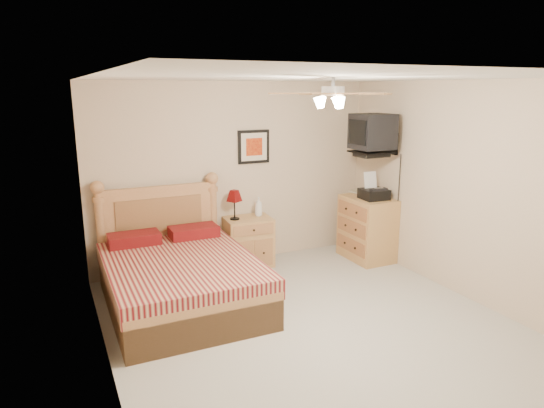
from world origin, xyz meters
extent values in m
plane|color=#A7A397|center=(0.00, 0.00, 0.00)|extent=(4.50, 4.50, 0.00)
cube|color=white|center=(0.00, 0.00, 2.50)|extent=(4.00, 4.50, 0.04)
cube|color=#C6AF92|center=(0.00, 2.25, 1.25)|extent=(4.00, 0.04, 2.50)
cube|color=#C6AF92|center=(0.00, -2.25, 1.25)|extent=(4.00, 0.04, 2.50)
cube|color=#C6AF92|center=(-2.00, 0.00, 1.25)|extent=(0.04, 4.50, 2.50)
cube|color=#C6AF92|center=(2.00, 0.00, 1.25)|extent=(0.04, 4.50, 2.50)
cube|color=tan|center=(0.08, 2.00, 0.34)|extent=(0.66, 0.52, 0.68)
imported|color=white|center=(0.26, 2.05, 0.81)|extent=(0.11, 0.11, 0.27)
cube|color=black|center=(0.27, 2.23, 1.62)|extent=(0.46, 0.04, 0.46)
cube|color=tan|center=(1.73, 1.53, 0.45)|extent=(0.53, 0.77, 0.90)
imported|color=beige|center=(1.69, 1.80, 0.92)|extent=(0.28, 0.32, 0.03)
imported|color=tan|center=(1.70, 1.80, 0.94)|extent=(0.21, 0.28, 0.02)
camera|label=1|loc=(-2.34, -3.92, 2.40)|focal=32.00mm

